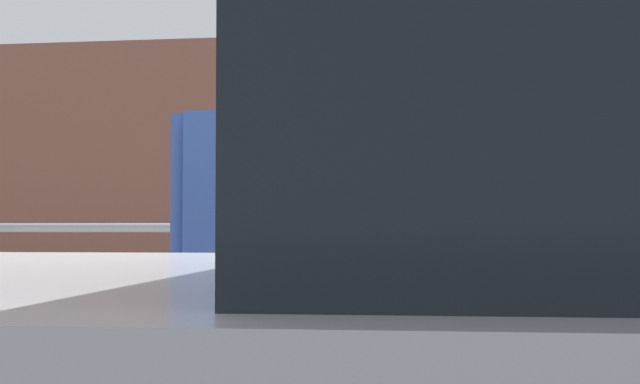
{
  "coord_description": "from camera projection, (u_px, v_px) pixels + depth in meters",
  "views": [
    {
      "loc": [
        0.29,
        -2.7,
        1.19
      ],
      "look_at": [
        -0.17,
        0.55,
        1.32
      ],
      "focal_mm": 49.64,
      "sensor_mm": 36.0,
      "label": 1
    }
  ],
  "objects": [
    {
      "name": "backdrop_wall",
      "position": [
        413.0,
        197.0,
        8.12
      ],
      "size": [
        32.0,
        0.5,
        2.96
      ],
      "primitive_type": "cube",
      "color": "brown",
      "rests_on": "ground"
    },
    {
      "name": "parking_meter",
      "position": [
        438.0,
        217.0,
        3.03
      ],
      "size": [
        0.18,
        0.19,
        1.5
      ],
      "rotation": [
        0.0,
        0.0,
        3.13
      ],
      "color": "slate",
      "rests_on": "sidewalk_curb"
    },
    {
      "name": "background_railing",
      "position": [
        399.0,
        271.0,
        5.63
      ],
      "size": [
        24.06,
        0.06,
        1.09
      ],
      "color": "gray",
      "rests_on": "sidewalk_curb"
    },
    {
      "name": "pedestrian_at_meter",
      "position": [
        250.0,
        248.0,
        3.28
      ],
      "size": [
        0.66,
        0.52,
        1.72
      ],
      "rotation": [
        0.0,
        0.0,
        -0.09
      ],
      "color": "slate",
      "rests_on": "sidewalk_curb"
    }
  ]
}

